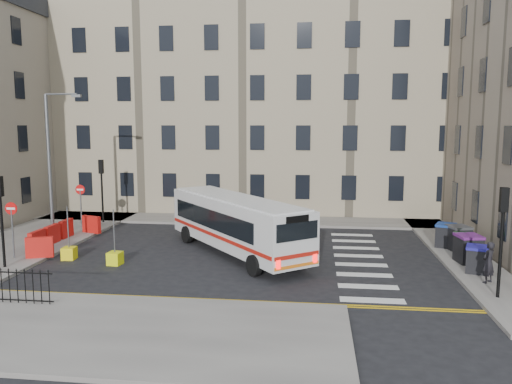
% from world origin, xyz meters
% --- Properties ---
extents(ground, '(120.00, 120.00, 0.00)m').
position_xyz_m(ground, '(0.00, 0.00, 0.00)').
color(ground, black).
rests_on(ground, ground).
extents(pavement_north, '(36.00, 3.20, 0.15)m').
position_xyz_m(pavement_north, '(-6.00, 8.60, 0.07)').
color(pavement_north, slate).
rests_on(pavement_north, ground).
extents(pavement_east, '(2.40, 26.00, 0.15)m').
position_xyz_m(pavement_east, '(9.00, 4.00, 0.07)').
color(pavement_east, slate).
rests_on(pavement_east, ground).
extents(pavement_west, '(6.00, 22.00, 0.15)m').
position_xyz_m(pavement_west, '(-14.00, 1.00, 0.07)').
color(pavement_west, slate).
rests_on(pavement_west, ground).
extents(pavement_sw, '(20.00, 6.00, 0.15)m').
position_xyz_m(pavement_sw, '(-7.00, -10.00, 0.07)').
color(pavement_sw, slate).
rests_on(pavement_sw, ground).
extents(terrace_north, '(38.30, 10.80, 17.20)m').
position_xyz_m(terrace_north, '(-7.00, 15.50, 8.62)').
color(terrace_north, gray).
rests_on(terrace_north, ground).
extents(traffic_light_east, '(0.28, 0.22, 4.10)m').
position_xyz_m(traffic_light_east, '(8.60, -5.50, 2.87)').
color(traffic_light_east, black).
rests_on(traffic_light_east, pavement_east).
extents(traffic_light_nw, '(0.28, 0.22, 4.10)m').
position_xyz_m(traffic_light_nw, '(-12.00, 6.50, 2.87)').
color(traffic_light_nw, black).
rests_on(traffic_light_nw, pavement_west).
extents(traffic_light_sw, '(0.28, 0.22, 4.10)m').
position_xyz_m(traffic_light_sw, '(-12.00, -4.00, 2.87)').
color(traffic_light_sw, black).
rests_on(traffic_light_sw, pavement_west).
extents(streetlamp, '(0.50, 0.22, 8.14)m').
position_xyz_m(streetlamp, '(-13.00, 2.00, 4.34)').
color(streetlamp, '#595B5E').
rests_on(streetlamp, pavement_west).
extents(no_entry_north, '(0.60, 0.08, 3.00)m').
position_xyz_m(no_entry_north, '(-12.50, 4.50, 2.08)').
color(no_entry_north, '#595B5E').
rests_on(no_entry_north, pavement_west).
extents(no_entry_south, '(0.60, 0.08, 3.00)m').
position_xyz_m(no_entry_south, '(-12.50, -2.50, 2.08)').
color(no_entry_south, '#595B5E').
rests_on(no_entry_south, pavement_west).
extents(roadworks_barriers, '(1.66, 6.26, 1.00)m').
position_xyz_m(roadworks_barriers, '(-11.84, 0.50, 0.65)').
color(roadworks_barriers, red).
rests_on(roadworks_barriers, pavement_west).
extents(bus, '(8.29, 9.60, 2.83)m').
position_xyz_m(bus, '(-2.12, 0.06, 1.63)').
color(bus, silver).
rests_on(bus, ground).
extents(wheelie_bin_a, '(1.19, 1.28, 1.15)m').
position_xyz_m(wheelie_bin_a, '(8.82, -2.28, 0.73)').
color(wheelie_bin_a, black).
rests_on(wheelie_bin_a, pavement_east).
extents(wheelie_bin_b, '(1.18, 1.31, 1.30)m').
position_xyz_m(wheelie_bin_b, '(8.89, -0.71, 0.81)').
color(wheelie_bin_b, black).
rests_on(wheelie_bin_b, pavement_east).
extents(wheelie_bin_c, '(0.90, 1.04, 1.13)m').
position_xyz_m(wheelie_bin_c, '(9.03, 0.22, 0.72)').
color(wheelie_bin_c, black).
rests_on(wheelie_bin_c, pavement_east).
extents(wheelie_bin_d, '(1.24, 1.35, 1.25)m').
position_xyz_m(wheelie_bin_d, '(9.08, 1.65, 0.78)').
color(wheelie_bin_d, black).
rests_on(wheelie_bin_d, pavement_east).
extents(wheelie_bin_e, '(1.29, 1.37, 1.21)m').
position_xyz_m(wheelie_bin_e, '(8.63, 2.30, 0.76)').
color(wheelie_bin_e, black).
rests_on(wheelie_bin_e, pavement_east).
extents(pedestrian, '(0.73, 0.70, 1.69)m').
position_xyz_m(pedestrian, '(8.79, -3.76, 0.99)').
color(pedestrian, black).
rests_on(pedestrian, pavement_east).
extents(bollard_yellow, '(0.64, 0.64, 0.60)m').
position_xyz_m(bollard_yellow, '(-10.00, -1.93, 0.30)').
color(bollard_yellow, yellow).
rests_on(bollard_yellow, ground).
extents(bollard_chevron, '(0.66, 0.66, 0.60)m').
position_xyz_m(bollard_chevron, '(-7.42, -2.55, 0.30)').
color(bollard_chevron, '#E0E70D').
rests_on(bollard_chevron, ground).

